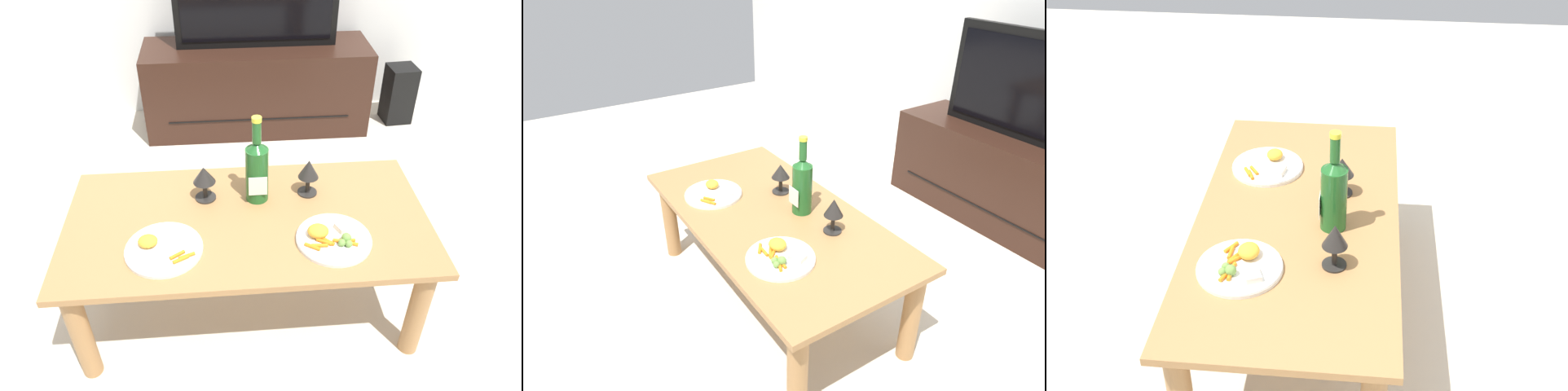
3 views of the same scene
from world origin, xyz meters
TOP-DOWN VIEW (x-y plane):
  - ground_plane at (0.00, 0.00)m, footprint 6.40×6.40m
  - dining_table at (0.00, 0.00)m, footprint 1.28×0.65m
  - tv_stand at (0.15, 1.46)m, footprint 1.33×0.43m
  - tv_screen at (0.15, 1.46)m, footprint 0.92×0.05m
  - wine_bottle at (0.04, 0.12)m, footprint 0.08×0.09m
  - goblet_left at (-0.15, 0.13)m, footprint 0.08×0.08m
  - goblet_right at (0.24, 0.13)m, footprint 0.08×0.08m
  - dinner_plate_left at (-0.28, -0.14)m, footprint 0.26×0.26m
  - dinner_plate_right at (0.28, -0.14)m, footprint 0.25×0.25m

SIDE VIEW (x-z plane):
  - ground_plane at x=0.00m, z-range 0.00..0.00m
  - tv_stand at x=0.15m, z-range 0.00..0.52m
  - dining_table at x=0.00m, z-range 0.15..0.60m
  - dinner_plate_left at x=-0.28m, z-range 0.44..0.49m
  - dinner_plate_right at x=0.28m, z-range 0.44..0.49m
  - goblet_left at x=-0.15m, z-range 0.48..0.62m
  - goblet_right at x=0.24m, z-range 0.48..0.62m
  - wine_bottle at x=0.04m, z-range 0.41..0.75m
  - tv_screen at x=0.15m, z-range 0.52..1.08m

